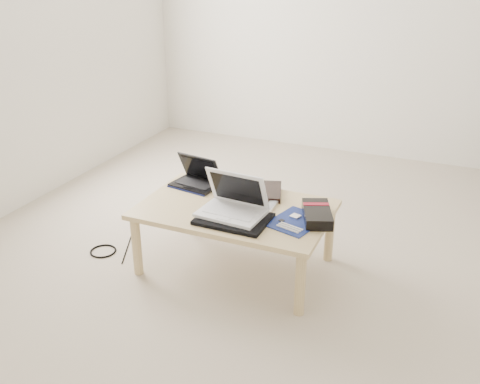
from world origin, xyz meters
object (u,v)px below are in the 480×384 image
at_px(coffee_table, 235,215).
at_px(gpu_box, 317,214).
at_px(white_laptop, 233,205).
at_px(netbook, 197,179).

bearing_deg(coffee_table, gpu_box, 4.64).
bearing_deg(white_laptop, coffee_table, 108.50).
bearing_deg(gpu_box, netbook, 169.00).
height_order(netbook, white_laptop, white_laptop).
height_order(netbook, gpu_box, netbook).
bearing_deg(coffee_table, netbook, 150.43).
xyz_separation_m(coffee_table, netbook, (-0.35, 0.20, 0.09)).
bearing_deg(netbook, coffee_table, -29.57).
xyz_separation_m(netbook, gpu_box, (0.83, -0.16, -0.01)).
relative_size(netbook, white_laptop, 0.86).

